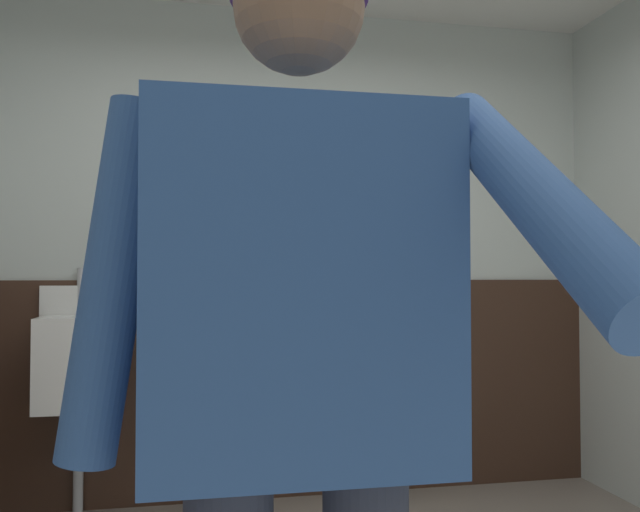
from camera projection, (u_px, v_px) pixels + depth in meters
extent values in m
cube|color=silver|center=(279.00, 251.00, 3.63)|extent=(4.20, 0.12, 2.68)
cube|color=#382319|center=(280.00, 388.00, 3.54)|extent=(3.60, 0.03, 1.18)
cube|color=white|center=(81.00, 349.00, 3.33)|extent=(0.40, 0.05, 0.65)
cube|color=white|center=(75.00, 363.00, 3.16)|extent=(0.34, 0.30, 0.45)
cylinder|color=#B7BABF|center=(81.00, 291.00, 3.33)|extent=(0.04, 0.04, 0.24)
cylinder|color=#B7BABF|center=(78.00, 459.00, 3.27)|extent=(0.05, 0.05, 0.55)
cube|color=white|center=(228.00, 346.00, 3.47)|extent=(0.40, 0.05, 0.65)
cube|color=white|center=(230.00, 359.00, 3.31)|extent=(0.34, 0.30, 0.45)
cylinder|color=#B7BABF|center=(228.00, 291.00, 3.47)|extent=(0.04, 0.04, 0.24)
cylinder|color=#B7BABF|center=(228.00, 451.00, 3.42)|extent=(0.05, 0.05, 0.55)
cube|color=white|center=(363.00, 343.00, 3.62)|extent=(0.40, 0.05, 0.65)
cube|color=white|center=(371.00, 356.00, 3.45)|extent=(0.34, 0.30, 0.45)
cylinder|color=#B7BABF|center=(364.00, 290.00, 3.62)|extent=(0.04, 0.04, 0.24)
cylinder|color=#B7BABF|center=(365.00, 444.00, 3.56)|extent=(0.05, 0.05, 0.55)
cube|color=#4C4C51|center=(154.00, 326.00, 3.21)|extent=(0.04, 0.40, 0.90)
cube|color=#335999|center=(299.00, 287.00, 1.04)|extent=(0.48, 0.24, 0.57)
cylinder|color=#335999|center=(113.00, 280.00, 0.98)|extent=(0.17, 0.09, 0.56)
cylinder|color=#335999|center=(534.00, 194.00, 0.88)|extent=(0.09, 0.50, 0.39)
sphere|color=#8C664C|center=(299.00, 8.00, 1.05)|extent=(0.21, 0.21, 0.21)
cube|color=silver|center=(190.00, 246.00, 3.44)|extent=(0.10, 0.07, 0.18)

